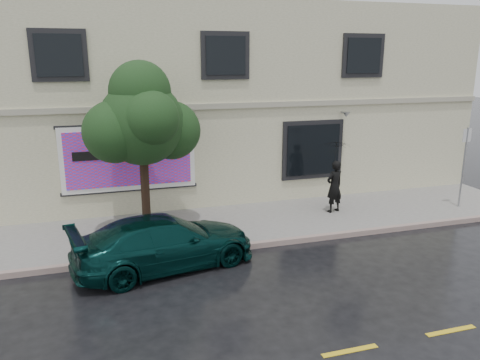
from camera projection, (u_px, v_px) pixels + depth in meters
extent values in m
plane|color=black|center=(279.00, 270.00, 11.68)|extent=(90.00, 90.00, 0.00)
cube|color=gray|center=(241.00, 224.00, 14.67)|extent=(20.00, 3.50, 0.15)
cube|color=gray|center=(259.00, 245.00, 13.05)|extent=(20.00, 0.18, 0.16)
cube|color=gold|center=(350.00, 351.00, 8.44)|extent=(19.00, 0.12, 0.01)
cube|color=beige|center=(200.00, 99.00, 19.13)|extent=(20.00, 8.00, 7.00)
cube|color=#9E9984|center=(226.00, 106.00, 15.36)|extent=(20.00, 0.12, 0.18)
cube|color=black|center=(312.00, 150.00, 16.68)|extent=(2.30, 0.10, 2.10)
cube|color=black|center=(313.00, 150.00, 16.62)|extent=(2.00, 0.05, 1.80)
cube|color=black|center=(59.00, 55.00, 13.49)|extent=(1.30, 0.05, 1.20)
cube|color=black|center=(226.00, 56.00, 14.90)|extent=(1.30, 0.05, 1.20)
cube|color=black|center=(364.00, 56.00, 16.31)|extent=(1.30, 0.05, 1.20)
cube|color=white|center=(129.00, 158.00, 14.83)|extent=(4.20, 0.06, 2.10)
cube|color=#D83069|center=(129.00, 158.00, 14.79)|extent=(3.90, 0.04, 1.80)
cube|color=black|center=(131.00, 190.00, 15.12)|extent=(4.30, 0.10, 0.10)
cube|color=black|center=(127.00, 125.00, 14.59)|extent=(4.30, 0.10, 0.10)
cube|color=black|center=(129.00, 154.00, 14.72)|extent=(3.40, 0.02, 0.28)
imported|color=#062927|center=(165.00, 242.00, 11.69)|extent=(4.88, 2.90, 1.33)
imported|color=black|center=(334.00, 186.00, 15.40)|extent=(0.73, 0.58, 1.74)
imported|color=black|center=(336.00, 150.00, 15.09)|extent=(1.22, 1.22, 0.71)
cylinder|color=black|center=(146.00, 195.00, 13.49)|extent=(0.25, 0.25, 2.28)
sphere|color=black|center=(142.00, 123.00, 12.96)|extent=(2.36, 2.36, 2.36)
cylinder|color=gray|center=(463.00, 168.00, 15.83)|extent=(0.06, 0.06, 2.74)
cube|color=silver|center=(467.00, 135.00, 15.54)|extent=(0.34, 0.04, 0.44)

